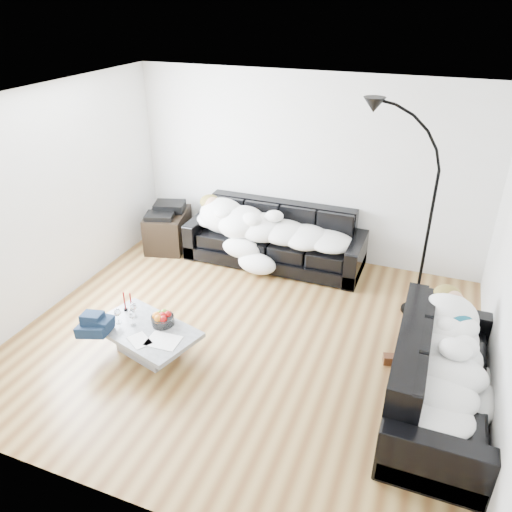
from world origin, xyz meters
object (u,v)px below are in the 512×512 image
(coffee_table, at_px, (147,341))
(fruit_bowl, at_px, (163,318))
(stereo, at_px, (166,209))
(floor_lamp, at_px, (428,230))
(wine_glass_b, at_px, (118,316))
(wine_glass_c, at_px, (133,319))
(wine_glass_a, at_px, (134,310))
(shoes, at_px, (405,357))
(candle_right, at_px, (131,302))
(av_cabinet, at_px, (168,230))
(sleeper_right, at_px, (447,355))
(sofa_back, at_px, (275,236))
(sofa_right, at_px, (443,374))
(sleeper_back, at_px, (274,223))
(candle_left, at_px, (125,302))

(coffee_table, xyz_separation_m, fruit_bowl, (0.13, 0.14, 0.24))
(stereo, distance_m, floor_lamp, 3.76)
(wine_glass_b, height_order, stereo, stereo)
(coffee_table, xyz_separation_m, wine_glass_c, (-0.15, 0.00, 0.25))
(fruit_bowl, bearing_deg, floor_lamp, 35.03)
(wine_glass_a, xyz_separation_m, wine_glass_c, (0.07, -0.14, -0.00))
(fruit_bowl, xyz_separation_m, shoes, (2.49, 0.73, -0.35))
(candle_right, bearing_deg, fruit_bowl, -11.98)
(coffee_table, height_order, av_cabinet, av_cabinet)
(sleeper_right, xyz_separation_m, floor_lamp, (-0.35, 1.60, 0.47))
(sleeper_right, bearing_deg, fruit_bowl, 92.89)
(sleeper_right, distance_m, wine_glass_c, 3.14)
(sleeper_right, xyz_separation_m, coffee_table, (-2.97, -0.28, -0.47))
(coffee_table, distance_m, fruit_bowl, 0.31)
(wine_glass_a, bearing_deg, sofa_back, 70.60)
(sofa_back, xyz_separation_m, fruit_bowl, (-0.46, -2.31, -0.01))
(wine_glass_b, relative_size, floor_lamp, 0.08)
(fruit_bowl, relative_size, wine_glass_c, 1.44)
(wine_glass_b, bearing_deg, sofa_right, 5.13)
(sleeper_back, bearing_deg, candle_right, -112.89)
(sleeper_back, relative_size, wine_glass_b, 12.52)
(sofa_right, xyz_separation_m, sleeper_back, (-2.38, 2.12, 0.22))
(coffee_table, xyz_separation_m, shoes, (2.62, 0.87, -0.11))
(stereo, bearing_deg, sofa_back, -13.95)
(fruit_bowl, bearing_deg, candle_right, 168.02)
(sofa_right, relative_size, av_cabinet, 2.54)
(sofa_back, height_order, floor_lamp, floor_lamp)
(sofa_back, distance_m, sleeper_right, 3.23)
(wine_glass_b, bearing_deg, wine_glass_c, 4.53)
(coffee_table, bearing_deg, av_cabinet, 114.87)
(coffee_table, bearing_deg, fruit_bowl, 45.86)
(wine_glass_c, bearing_deg, floor_lamp, 34.20)
(candle_left, distance_m, candle_right, 0.07)
(av_cabinet, relative_size, floor_lamp, 0.36)
(stereo, bearing_deg, sleeper_back, -15.66)
(coffee_table, height_order, wine_glass_c, wine_glass_c)
(floor_lamp, bearing_deg, av_cabinet, -169.14)
(sofa_back, height_order, sofa_right, same)
(sofa_back, xyz_separation_m, wine_glass_c, (-0.74, -2.45, 0.00))
(sofa_right, bearing_deg, wine_glass_a, 92.58)
(coffee_table, distance_m, floor_lamp, 3.36)
(sleeper_back, bearing_deg, stereo, -178.08)
(coffee_table, relative_size, av_cabinet, 1.41)
(sofa_back, relative_size, wine_glass_c, 14.59)
(wine_glass_c, relative_size, shoes, 0.36)
(sleeper_right, xyz_separation_m, av_cabinet, (-4.06, 2.06, -0.36))
(shoes, bearing_deg, fruit_bowl, -167.08)
(wine_glass_a, distance_m, av_cabinet, 2.37)
(sofa_back, height_order, sleeper_back, sleeper_back)
(sleeper_back, distance_m, wine_glass_a, 2.41)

